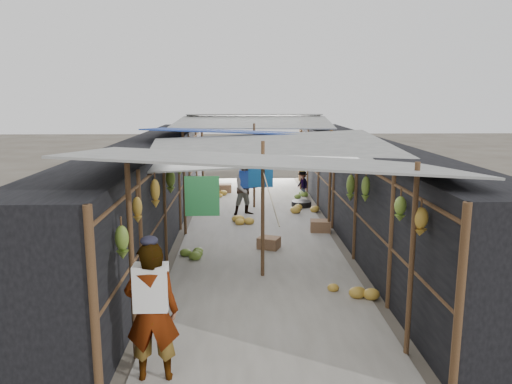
{
  "coord_description": "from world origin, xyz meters",
  "views": [
    {
      "loc": [
        -0.4,
        -6.1,
        3.4
      ],
      "look_at": [
        -0.06,
        5.09,
        1.25
      ],
      "focal_mm": 35.0,
      "sensor_mm": 36.0,
      "label": 1
    }
  ],
  "objects": [
    {
      "name": "black_basin",
      "position": [
        1.48,
        9.06,
        0.09
      ],
      "size": [
        0.62,
        0.62,
        0.19
      ],
      "primitive_type": "cylinder",
      "color": "black",
      "rests_on": "ground"
    },
    {
      "name": "crate_mid",
      "position": [
        1.61,
        6.14,
        0.15
      ],
      "size": [
        0.55,
        0.46,
        0.3
      ],
      "primitive_type": "cube",
      "rotation": [
        0.0,
        0.0,
        -0.12
      ],
      "color": "#92684A",
      "rests_on": "ground"
    },
    {
      "name": "floor_bananas",
      "position": [
        0.53,
        7.38,
        0.15
      ],
      "size": [
        3.83,
        9.14,
        0.36
      ],
      "color": "#B98E2F",
      "rests_on": "ground"
    },
    {
      "name": "ground",
      "position": [
        0.0,
        0.0,
        0.0
      ],
      "size": [
        80.0,
        80.0,
        0.0
      ],
      "primitive_type": "plane",
      "color": "#6B6356",
      "rests_on": "ground"
    },
    {
      "name": "hanging_bananas",
      "position": [
        0.02,
        6.86,
        1.67
      ],
      "size": [
        3.96,
        13.86,
        0.86
      ],
      "color": "olive",
      "rests_on": "ground"
    },
    {
      "name": "market_canopy",
      "position": [
        0.02,
        6.84,
        2.41
      ],
      "size": [
        5.62,
        15.2,
        2.77
      ],
      "color": "brown",
      "rests_on": "ground"
    },
    {
      "name": "crate_near",
      "position": [
        0.22,
        4.73,
        0.14
      ],
      "size": [
        0.57,
        0.52,
        0.28
      ],
      "primitive_type": "cube",
      "rotation": [
        0.0,
        0.0,
        -0.4
      ],
      "color": "#92684A",
      "rests_on": "ground"
    },
    {
      "name": "aisle_slab",
      "position": [
        0.0,
        6.5,
        0.01
      ],
      "size": [
        3.6,
        16.0,
        0.02
      ],
      "primitive_type": "cube",
      "color": "#9E998E",
      "rests_on": "ground"
    },
    {
      "name": "crate_back",
      "position": [
        -0.99,
        11.48,
        0.15
      ],
      "size": [
        0.49,
        0.4,
        0.31
      ],
      "primitive_type": "cube",
      "rotation": [
        0.0,
        0.0,
        -0.01
      ],
      "color": "#92684A",
      "rests_on": "ground"
    },
    {
      "name": "vendor_elderly",
      "position": [
        -1.47,
        -0.5,
        0.87
      ],
      "size": [
        0.66,
        0.46,
        1.75
      ],
      "primitive_type": "imported",
      "rotation": [
        0.0,
        0.0,
        3.2
      ],
      "color": "white",
      "rests_on": "ground"
    },
    {
      "name": "vendor_seated",
      "position": [
        1.7,
        10.64,
        0.46
      ],
      "size": [
        0.53,
        0.67,
        0.91
      ],
      "primitive_type": "imported",
      "rotation": [
        0.0,
        0.0,
        -1.19
      ],
      "color": "#4C4942",
      "rests_on": "ground"
    },
    {
      "name": "stall_right",
      "position": [
        2.7,
        6.5,
        1.15
      ],
      "size": [
        1.4,
        15.0,
        2.3
      ],
      "primitive_type": "cube",
      "color": "black",
      "rests_on": "ground"
    },
    {
      "name": "shopper_blue",
      "position": [
        -0.26,
        8.03,
        0.78
      ],
      "size": [
        0.91,
        0.81,
        1.57
      ],
      "primitive_type": "imported",
      "rotation": [
        0.0,
        0.0,
        0.33
      ],
      "color": "#1F419E",
      "rests_on": "ground"
    },
    {
      "name": "stall_left",
      "position": [
        -2.7,
        6.5,
        1.15
      ],
      "size": [
        1.4,
        15.0,
        2.3
      ],
      "primitive_type": "cube",
      "color": "black",
      "rests_on": "ground"
    }
  ]
}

